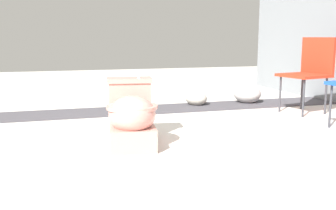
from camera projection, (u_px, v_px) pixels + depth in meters
ground_plane at (144, 137)px, 3.32m from camera, size 14.00×14.00×0.00m
gravel_strip at (162, 109)px, 4.60m from camera, size 0.56×8.00×0.01m
toilet at (131, 117)px, 3.08m from camera, size 0.67×0.46×0.52m
folding_chair_left at (311, 67)px, 4.35m from camera, size 0.52×0.52×0.83m
boulder_near at (247, 94)px, 5.03m from camera, size 0.40×0.38×0.24m
boulder_far at (196, 98)px, 4.86m from camera, size 0.36×0.32×0.18m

